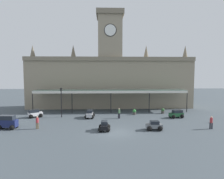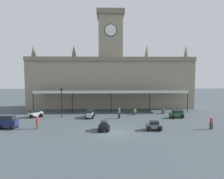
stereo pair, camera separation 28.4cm
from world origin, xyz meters
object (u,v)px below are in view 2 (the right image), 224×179
Objects in this scene: pedestrian_beside_cars at (37,122)px; car_grey_sedan at (154,126)px; car_white_estate at (35,114)px; planter_near_kerb at (163,111)px; car_green_estate at (177,114)px; pedestrian_crossing_forecourt at (119,113)px; victorian_lamppost at (62,99)px; car_black_sedan at (104,126)px; planter_by_canopy at (135,112)px; car_silver_estate at (90,114)px; car_navy_van at (8,122)px; traffic_cone at (212,121)px; pedestrian_near_entrance at (211,122)px.

car_grey_sedan is at bearing -4.12° from pedestrian_beside_cars.
pedestrian_beside_cars is at bearing -68.31° from car_white_estate.
pedestrian_beside_cars reaches higher than planter_near_kerb.
car_green_estate is 1.43× the size of pedestrian_beside_cars.
victorian_lamppost reaches higher than pedestrian_crossing_forecourt.
planter_by_canopy is at bearing 60.92° from car_black_sedan.
car_navy_van is at bearing -149.28° from car_silver_estate.
car_navy_van is at bearing -175.76° from traffic_cone.
pedestrian_crossing_forecourt is 12.34m from pedestrian_beside_cars.
car_silver_estate and car_green_estate have the same top height.
planter_near_kerb is at bearing 21.42° from car_navy_van.
planter_near_kerb is at bearing 23.53° from pedestrian_crossing_forecourt.
victorian_lamppost is at bearing 132.30° from car_black_sedan.
pedestrian_near_entrance reaches higher than car_grey_sedan.
planter_near_kerb reaches higher than traffic_cone.
car_grey_sedan is 0.91× the size of car_silver_estate.
car_grey_sedan is 2.17× the size of planter_by_canopy.
planter_near_kerb is at bearing 25.56° from pedestrian_beside_cars.
victorian_lamppost is at bearing 173.33° from pedestrian_crossing_forecourt.
car_navy_van is at bearing 174.74° from car_black_sedan.
pedestrian_beside_cars is (2.71, -6.82, 0.34)m from car_white_estate.
car_grey_sedan is at bearing -128.53° from car_green_estate.
car_silver_estate reaches higher than traffic_cone.
car_navy_van is 3.85m from pedestrian_beside_cars.
planter_near_kerb is (22.97, 9.01, -0.32)m from car_navy_van.
pedestrian_crossing_forecourt and pedestrian_near_entrance have the same top height.
car_green_estate is at bearing 29.76° from car_black_sedan.
pedestrian_crossing_forecourt is (-9.31, -0.04, 0.34)m from car_green_estate.
pedestrian_near_entrance is (11.45, -6.43, 0.00)m from pedestrian_crossing_forecourt.
car_green_estate reaches higher than traffic_cone.
planter_by_canopy is (-10.32, 6.13, 0.12)m from traffic_cone.
traffic_cone is 0.77× the size of planter_near_kerb.
traffic_cone is at bearing -53.91° from planter_near_kerb.
car_green_estate reaches higher than planter_by_canopy.
car_black_sedan is at bearing -34.56° from car_white_estate.
car_green_estate is at bearing 51.47° from car_grey_sedan.
traffic_cone is (15.52, 3.23, -0.13)m from car_black_sedan.
car_black_sedan is at bearing -119.08° from planter_by_canopy.
pedestrian_near_entrance is at bearing -19.87° from victorian_lamppost.
car_green_estate is at bearing -3.24° from victorian_lamppost.
car_green_estate is 0.49× the size of victorian_lamppost.
pedestrian_beside_cars is at bearing -135.60° from car_silver_estate.
victorian_lamppost reaches higher than car_black_sedan.
car_black_sedan is 6.30m from car_grey_sedan.
victorian_lamppost reaches higher than planter_by_canopy.
pedestrian_beside_cars is at bearing -103.75° from victorian_lamppost.
pedestrian_crossing_forecourt is at bearing 20.24° from car_navy_van.
car_white_estate reaches higher than planter_by_canopy.
planter_by_canopy is at bearing 149.28° from traffic_cone.
planter_near_kerb is at bearing 108.59° from car_green_estate.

